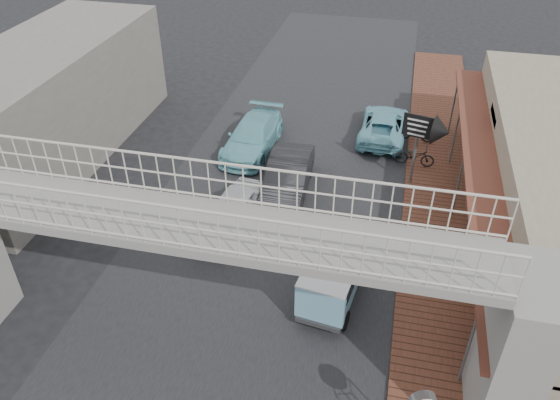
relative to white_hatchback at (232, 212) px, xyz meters
The scene contains 13 objects.
ground 2.82m from the white_hatchback, 60.47° to the right, with size 120.00×120.00×0.00m, color black.
road_strip 2.82m from the white_hatchback, 60.47° to the right, with size 10.00×60.00×0.01m, color black.
sidewalk 7.90m from the white_hatchback, ahead, with size 3.00×40.00×0.10m, color brown.
footbridge 6.98m from the white_hatchback, 78.07° to the right, with size 16.40×2.40×6.34m.
building_far_left 10.47m from the white_hatchback, 159.44° to the left, with size 5.00×14.00×5.00m, color gray.
white_hatchback is the anchor object (origin of this frame).
dark_sedan 3.09m from the white_hatchback, 59.52° to the left, with size 1.66×4.76×1.57m, color black.
angkot_curb 9.93m from the white_hatchback, 59.23° to the left, with size 2.16×4.68×1.30m, color #7CC8D7.
angkot_far 5.92m from the white_hatchback, 98.07° to the left, with size 2.01×4.94×1.43m, color #77C5CF.
angkot_van 5.19m from the white_hatchback, 33.72° to the right, with size 2.01×3.66×1.71m.
motorcycle_near 8.98m from the white_hatchback, 42.22° to the left, with size 0.61×1.75×0.92m, color black.
motorcycle_far 10.64m from the white_hatchback, 51.34° to the left, with size 0.52×1.85×1.11m, color black.
arrow_sign 8.75m from the white_hatchback, 30.56° to the left, with size 1.98×1.31×3.29m.
Camera 1 is at (4.18, -13.41, 13.06)m, focal length 35.00 mm.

